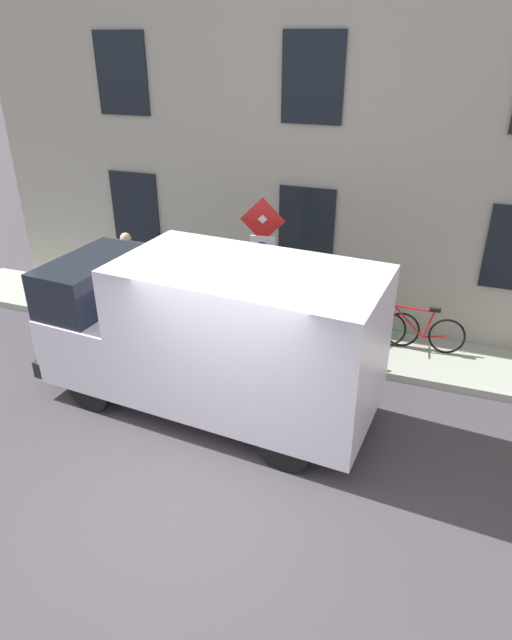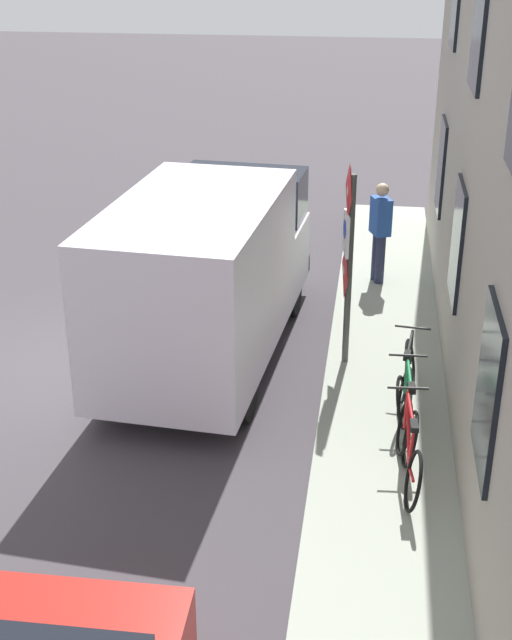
{
  "view_description": "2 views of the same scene",
  "coord_description": "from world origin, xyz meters",
  "views": [
    {
      "loc": [
        -4.98,
        -2.63,
        5.35
      ],
      "look_at": [
        3.1,
        0.33,
        0.93
      ],
      "focal_mm": 30.99,
      "sensor_mm": 36.0,
      "label": 1
    },
    {
      "loc": [
        3.96,
        -10.47,
        5.73
      ],
      "look_at": [
        2.5,
        -0.15,
        0.95
      ],
      "focal_mm": 48.58,
      "sensor_mm": 36.0,
      "label": 2
    }
  ],
  "objects": [
    {
      "name": "ground_plane",
      "position": [
        0.0,
        0.0,
        0.0
      ],
      "size": [
        80.0,
        80.0,
        0.0
      ],
      "primitive_type": "plane",
      "color": "#403B41"
    },
    {
      "name": "sidewalk_slab",
      "position": [
        4.23,
        0.0,
        0.07
      ],
      "size": [
        1.61,
        15.78,
        0.14
      ],
      "primitive_type": "cube",
      "color": "#9DA595",
      "rests_on": "ground_plane"
    },
    {
      "name": "building_facade",
      "position": [
        5.39,
        0.0,
        3.28
      ],
      "size": [
        0.75,
        13.78,
        6.56
      ],
      "color": "#9E988B",
      "rests_on": "ground_plane"
    },
    {
      "name": "sign_post_stacked",
      "position": [
        3.63,
        0.41,
        1.84
      ],
      "size": [
        0.18,
        0.56,
        2.71
      ],
      "color": "#474C47",
      "rests_on": "sidewalk_slab"
    },
    {
      "name": "delivery_van",
      "position": [
        1.72,
        0.53,
        1.33
      ],
      "size": [
        2.4,
        5.47,
        2.5
      ],
      "rotation": [
        0.0,
        0.0,
        1.49
      ],
      "color": "silver",
      "rests_on": "ground_plane"
    },
    {
      "name": "bicycle_red",
      "position": [
        4.49,
        -2.34,
        0.51
      ],
      "size": [
        0.46,
        1.72,
        0.89
      ],
      "rotation": [
        0.0,
        0.0,
        1.64
      ],
      "color": "black",
      "rests_on": "sidewalk_slab"
    },
    {
      "name": "bicycle_green",
      "position": [
        4.49,
        -1.53,
        0.51
      ],
      "size": [
        0.46,
        1.72,
        0.89
      ],
      "rotation": [
        0.0,
        0.0,
        1.61
      ],
      "color": "black",
      "rests_on": "sidewalk_slab"
    },
    {
      "name": "bicycle_black",
      "position": [
        4.49,
        -0.71,
        0.51
      ],
      "size": [
        0.47,
        1.72,
        0.89
      ],
      "rotation": [
        0.0,
        0.0,
        1.46
      ],
      "color": "black",
      "rests_on": "sidewalk_slab"
    },
    {
      "name": "pedestrian",
      "position": [
        4.08,
        3.49,
        1.07
      ],
      "size": [
        0.38,
        0.47,
        1.72
      ],
      "rotation": [
        0.0,
        0.0,
        3.5
      ],
      "color": "#262B47",
      "rests_on": "sidewalk_slab"
    }
  ]
}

